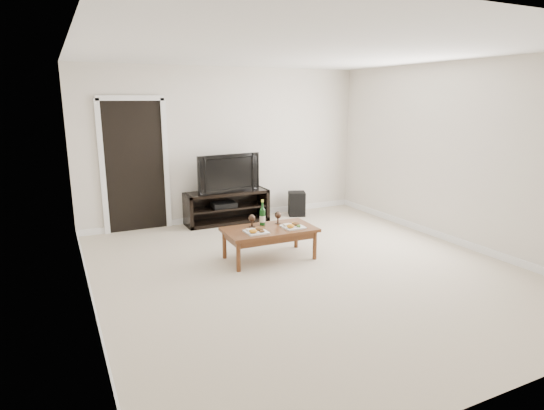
{
  "coord_description": "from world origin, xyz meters",
  "views": [
    {
      "loc": [
        -2.72,
        -4.61,
        2.09
      ],
      "look_at": [
        -0.14,
        0.67,
        0.7
      ],
      "focal_mm": 30.0,
      "sensor_mm": 36.0,
      "label": 1
    }
  ],
  "objects": [
    {
      "name": "back_wall",
      "position": [
        0.0,
        2.77,
        1.3
      ],
      "size": [
        5.0,
        0.04,
        2.6
      ],
      "primitive_type": "cube",
      "color": "beige",
      "rests_on": "ground"
    },
    {
      "name": "floor",
      "position": [
        0.0,
        0.0,
        0.0
      ],
      "size": [
        5.5,
        5.5,
        0.0
      ],
      "primitive_type": "plane",
      "color": "#BAAA96",
      "rests_on": "ground"
    },
    {
      "name": "media_console",
      "position": [
        -0.11,
        2.5,
        0.28
      ],
      "size": [
        1.42,
        0.45,
        0.55
      ],
      "primitive_type": "cube",
      "color": "black",
      "rests_on": "ground"
    },
    {
      "name": "ceiling",
      "position": [
        0.0,
        0.0,
        2.62
      ],
      "size": [
        5.0,
        5.5,
        0.04
      ],
      "primitive_type": "cube",
      "color": "white",
      "rests_on": "back_wall"
    },
    {
      "name": "av_receiver",
      "position": [
        -0.17,
        2.48,
        0.33
      ],
      "size": [
        0.42,
        0.33,
        0.08
      ],
      "primitive_type": "cube",
      "rotation": [
        0.0,
        0.0,
        -0.08
      ],
      "color": "black",
      "rests_on": "media_console"
    },
    {
      "name": "plate_right",
      "position": [
        0.06,
        0.45,
        0.45
      ],
      "size": [
        0.27,
        0.27,
        0.07
      ],
      "primitive_type": "cube",
      "color": "white",
      "rests_on": "coffee_table"
    },
    {
      "name": "subwoofer",
      "position": [
        1.21,
        2.41,
        0.22
      ],
      "size": [
        0.38,
        0.38,
        0.43
      ],
      "primitive_type": "cube",
      "rotation": [
        0.0,
        0.0,
        -0.39
      ],
      "color": "black",
      "rests_on": "ground"
    },
    {
      "name": "plate_left",
      "position": [
        -0.47,
        0.46,
        0.45
      ],
      "size": [
        0.27,
        0.27,
        0.07
      ],
      "primitive_type": "cube",
      "color": "white",
      "rests_on": "coffee_table"
    },
    {
      "name": "television",
      "position": [
        -0.11,
        2.5,
        0.87
      ],
      "size": [
        1.12,
        0.27,
        0.64
      ],
      "primitive_type": "imported",
      "rotation": [
        0.0,
        0.0,
        0.11
      ],
      "color": "black",
      "rests_on": "media_console"
    },
    {
      "name": "coffee_table",
      "position": [
        -0.24,
        0.56,
        0.21
      ],
      "size": [
        1.21,
        0.68,
        0.42
      ],
      "primitive_type": "cube",
      "rotation": [
        0.0,
        0.0,
        -0.02
      ],
      "color": "brown",
      "rests_on": "ground"
    },
    {
      "name": "wine_bottle",
      "position": [
        -0.25,
        0.74,
        0.59
      ],
      "size": [
        0.07,
        0.07,
        0.35
      ],
      "primitive_type": "cylinder",
      "color": "#103C14",
      "rests_on": "coffee_table"
    },
    {
      "name": "goblet_right",
      "position": [
        -0.03,
        0.71,
        0.51
      ],
      "size": [
        0.09,
        0.09,
        0.17
      ],
      "primitive_type": null,
      "color": "#32231B",
      "rests_on": "coffee_table"
    },
    {
      "name": "goblet_left",
      "position": [
        -0.42,
        0.72,
        0.51
      ],
      "size": [
        0.09,
        0.09,
        0.17
      ],
      "primitive_type": null,
      "color": "#32231B",
      "rests_on": "coffee_table"
    },
    {
      "name": "doorway",
      "position": [
        -1.55,
        2.73,
        1.02
      ],
      "size": [
        0.9,
        0.02,
        2.05
      ],
      "primitive_type": "cube",
      "color": "black",
      "rests_on": "ground"
    }
  ]
}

